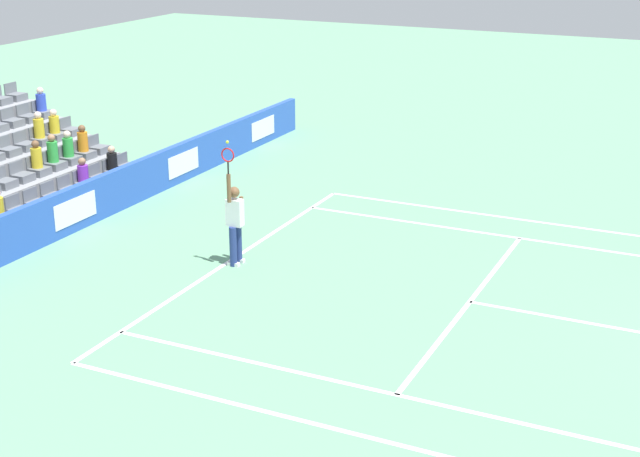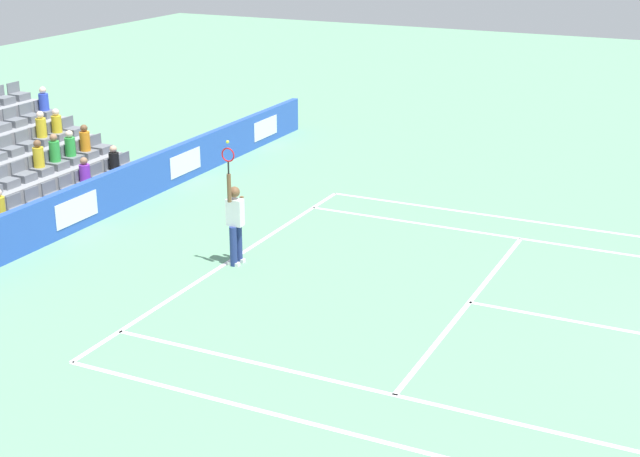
% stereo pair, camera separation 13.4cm
% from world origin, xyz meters
% --- Properties ---
extents(line_baseline, '(10.97, 0.10, 0.01)m').
position_xyz_m(line_baseline, '(0.00, -11.89, 0.00)').
color(line_baseline, white).
rests_on(line_baseline, ground).
extents(line_service, '(8.23, 0.10, 0.01)m').
position_xyz_m(line_service, '(0.00, -6.40, 0.00)').
color(line_service, white).
rests_on(line_service, ground).
extents(line_centre_service, '(0.10, 6.40, 0.01)m').
position_xyz_m(line_centre_service, '(0.00, -3.20, 0.00)').
color(line_centre_service, white).
rests_on(line_centre_service, ground).
extents(line_singles_sideline_left, '(0.10, 11.89, 0.01)m').
position_xyz_m(line_singles_sideline_left, '(4.12, -5.95, 0.00)').
color(line_singles_sideline_left, white).
rests_on(line_singles_sideline_left, ground).
extents(line_singles_sideline_right, '(0.10, 11.89, 0.01)m').
position_xyz_m(line_singles_sideline_right, '(-4.12, -5.95, 0.00)').
color(line_singles_sideline_right, white).
rests_on(line_singles_sideline_right, ground).
extents(line_doubles_sideline_left, '(0.10, 11.89, 0.01)m').
position_xyz_m(line_doubles_sideline_left, '(5.49, -5.95, 0.00)').
color(line_doubles_sideline_left, white).
rests_on(line_doubles_sideline_left, ground).
extents(line_doubles_sideline_right, '(0.10, 11.89, 0.01)m').
position_xyz_m(line_doubles_sideline_right, '(-5.49, -5.95, 0.00)').
color(line_doubles_sideline_right, white).
rests_on(line_doubles_sideline_right, ground).
extents(line_centre_mark, '(0.10, 0.20, 0.01)m').
position_xyz_m(line_centre_mark, '(0.00, -11.79, 0.00)').
color(line_centre_mark, white).
rests_on(line_centre_mark, ground).
extents(sponsor_barrier, '(23.62, 0.22, 1.10)m').
position_xyz_m(sponsor_barrier, '(0.00, -16.33, 0.55)').
color(sponsor_barrier, blue).
rests_on(sponsor_barrier, ground).
extents(tennis_player, '(0.53, 0.37, 2.85)m').
position_xyz_m(tennis_player, '(0.20, -11.67, 0.99)').
color(tennis_player, navy).
rests_on(tennis_player, ground).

